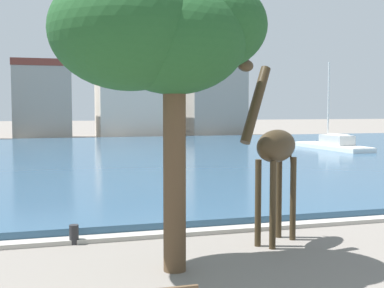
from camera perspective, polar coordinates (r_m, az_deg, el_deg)
The scene contains 9 objects.
harbor_water at distance 35.46m, azimuth -8.83°, elevation -1.41°, with size 83.89×43.25×0.32m, color #2D5170.
quay_edge_coping at distance 14.28m, azimuth 2.34°, elevation -9.80°, with size 83.89×0.50×0.12m, color #ADA89E.
giraffe_statue at distance 12.88m, azimuth 9.29°, elevation -0.66°, with size 2.41×1.94×4.76m.
sailboat_white at distance 41.56m, azimuth 15.17°, elevation -0.26°, with size 2.36×9.43×7.20m.
shade_tree at distance 10.68m, azimuth -3.26°, elevation 12.32°, with size 4.65×3.29×6.30m.
mooring_bollard at distance 13.41m, azimuth -13.27°, elevation -9.98°, with size 0.24×0.24×0.50m, color #232326.
townhouse_corner_house at distance 62.05m, azimuth -16.63°, elevation 4.85°, with size 6.62×6.69×9.13m.
townhouse_end_terrace at distance 63.13m, azimuth -7.18°, elevation 5.08°, with size 7.95×7.81×9.38m.
townhouse_wide_warehouse at distance 64.72m, azimuth 2.51°, elevation 5.70°, with size 7.16×6.34×10.78m.
Camera 1 is at (-4.36, -3.70, 3.46)m, focal length 46.93 mm.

